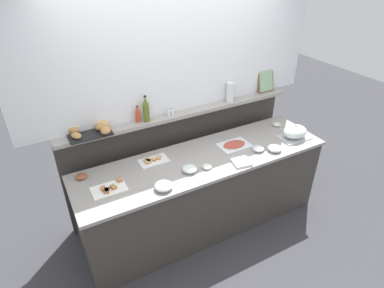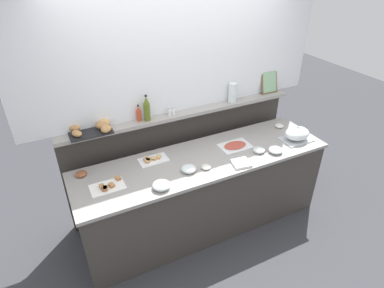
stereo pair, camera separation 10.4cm
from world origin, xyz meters
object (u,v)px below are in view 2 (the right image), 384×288
object	(u,v)px
serving_cloche	(297,134)
hot_sauce_bottle	(139,114)
glass_bowl_small	(189,169)
olive_oil_bottle	(147,109)
glass_bowl_large	(259,150)
water_carafe	(232,93)
condiment_bowl_red	(206,167)
napkin_stack	(241,163)
glass_bowl_medium	(276,150)
pepper_shaker	(173,111)
sandwich_platter_side	(108,186)
condiment_bowl_teal	(279,126)
sandwich_platter_rear	(153,160)
framed_picture	(269,82)
glass_bowl_extra	(161,185)
salt_shaker	(170,111)
cold_cuts_platter	(235,146)
bread_basket	(92,128)
condiment_bowl_cream	(81,174)

from	to	relation	value
serving_cloche	hot_sauce_bottle	world-z (taller)	hot_sauce_bottle
glass_bowl_small	olive_oil_bottle	world-z (taller)	olive_oil_bottle
glass_bowl_large	water_carafe	bearing A→B (deg)	85.88
olive_oil_bottle	serving_cloche	bearing A→B (deg)	-21.84
condiment_bowl_red	napkin_stack	bearing A→B (deg)	-14.95
serving_cloche	glass_bowl_small	distance (m)	1.33
glass_bowl_medium	glass_bowl_large	bearing A→B (deg)	150.75
serving_cloche	glass_bowl_medium	xyz separation A→B (m)	(-0.37, -0.10, -0.05)
napkin_stack	pepper_shaker	distance (m)	0.90
water_carafe	napkin_stack	bearing A→B (deg)	-114.67
sandwich_platter_side	napkin_stack	xyz separation A→B (m)	(1.27, -0.23, 0.00)
condiment_bowl_teal	serving_cloche	bearing A→B (deg)	-94.43
condiment_bowl_red	hot_sauce_bottle	distance (m)	0.87
sandwich_platter_rear	glass_bowl_large	xyz separation A→B (m)	(1.05, -0.34, 0.01)
glass_bowl_small	framed_picture	bearing A→B (deg)	24.80
serving_cloche	condiment_bowl_teal	distance (m)	0.32
sandwich_platter_side	glass_bowl_small	distance (m)	0.76
glass_bowl_extra	salt_shaker	bearing A→B (deg)	61.11
water_carafe	cold_cuts_platter	bearing A→B (deg)	-115.97
pepper_shaker	cold_cuts_platter	bearing A→B (deg)	-39.28
olive_oil_bottle	sandwich_platter_rear	bearing A→B (deg)	-104.33
glass_bowl_medium	bread_basket	distance (m)	1.86
hot_sauce_bottle	framed_picture	distance (m)	1.65
cold_cuts_platter	olive_oil_bottle	bearing A→B (deg)	152.75
cold_cuts_platter	framed_picture	distance (m)	0.99
glass_bowl_small	condiment_bowl_red	bearing A→B (deg)	-11.43
glass_bowl_large	water_carafe	xyz separation A→B (m)	(0.05, 0.63, 0.40)
glass_bowl_large	bread_basket	distance (m)	1.69
hot_sauce_bottle	olive_oil_bottle	world-z (taller)	olive_oil_bottle
sandwich_platter_side	serving_cloche	size ratio (longest dim) A/B	0.89
hot_sauce_bottle	serving_cloche	bearing A→B (deg)	-21.62
glass_bowl_medium	bread_basket	bearing A→B (deg)	156.98
glass_bowl_large	condiment_bowl_cream	size ratio (longest dim) A/B	1.19
serving_cloche	bread_basket	bearing A→B (deg)	163.45
cold_cuts_platter	serving_cloche	distance (m)	0.71
sandwich_platter_rear	water_carafe	distance (m)	1.20
condiment_bowl_cream	water_carafe	distance (m)	1.84
sandwich_platter_rear	water_carafe	xyz separation A→B (m)	(1.10, 0.29, 0.41)
water_carafe	bread_basket	bearing A→B (deg)	179.92
glass_bowl_medium	condiment_bowl_red	bearing A→B (deg)	174.72
cold_cuts_platter	condiment_bowl_cream	distance (m)	1.59
glass_bowl_extra	condiment_bowl_cream	size ratio (longest dim) A/B	1.55
olive_oil_bottle	framed_picture	size ratio (longest dim) A/B	1.01
condiment_bowl_red	pepper_shaker	bearing A→B (deg)	94.58
serving_cloche	sandwich_platter_side	bearing A→B (deg)	177.19
glass_bowl_medium	water_carafe	xyz separation A→B (m)	(-0.11, 0.71, 0.40)
sandwich_platter_side	glass_bowl_small	bearing A→B (deg)	-7.56
condiment_bowl_red	bread_basket	size ratio (longest dim) A/B	0.21
condiment_bowl_teal	framed_picture	distance (m)	0.54
sandwich_platter_rear	napkin_stack	distance (m)	0.88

